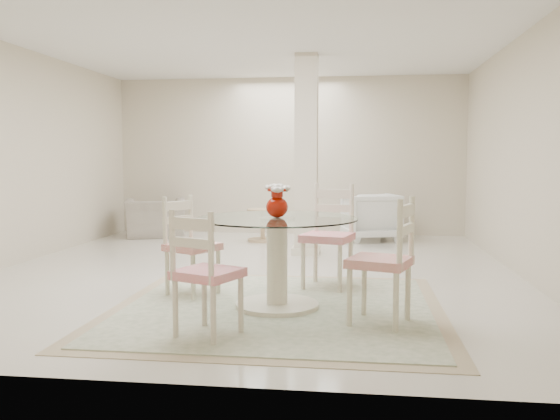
# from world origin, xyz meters

# --- Properties ---
(ground) EXTENTS (7.00, 7.00, 0.00)m
(ground) POSITION_xyz_m (0.00, 0.00, 0.00)
(ground) COLOR silver
(ground) RESTS_ON ground
(room_shell) EXTENTS (6.02, 7.02, 2.71)m
(room_shell) POSITION_xyz_m (0.00, 0.00, 1.86)
(room_shell) COLOR beige
(room_shell) RESTS_ON ground
(column) EXTENTS (0.30, 0.30, 2.70)m
(column) POSITION_xyz_m (0.50, 1.30, 1.35)
(column) COLOR beige
(column) RESTS_ON ground
(area_rug) EXTENTS (2.88, 2.88, 0.02)m
(area_rug) POSITION_xyz_m (0.50, -1.70, 0.01)
(area_rug) COLOR tan
(area_rug) RESTS_ON ground
(dining_table) EXTENTS (1.39, 1.39, 0.80)m
(dining_table) POSITION_xyz_m (0.50, -1.70, 0.41)
(dining_table) COLOR beige
(dining_table) RESTS_ON ground
(red_vase) EXTENTS (0.22, 0.21, 0.29)m
(red_vase) POSITION_xyz_m (0.50, -1.70, 0.95)
(red_vase) COLOR #AA1305
(red_vase) RESTS_ON dining_table
(dining_chair_east) EXTENTS (0.57, 0.57, 1.12)m
(dining_chair_east) POSITION_xyz_m (1.44, -2.12, 0.59)
(dining_chair_east) COLOR beige
(dining_chair_east) RESTS_ON ground
(dining_chair_north) EXTENTS (0.57, 0.57, 1.16)m
(dining_chair_north) POSITION_xyz_m (0.91, -0.76, 0.61)
(dining_chair_north) COLOR beige
(dining_chair_north) RESTS_ON ground
(dining_chair_west) EXTENTS (0.57, 0.57, 1.05)m
(dining_chair_west) POSITION_xyz_m (-0.42, -1.27, 0.55)
(dining_chair_west) COLOR beige
(dining_chair_west) RESTS_ON ground
(dining_chair_south) EXTENTS (0.55, 0.55, 1.04)m
(dining_chair_south) POSITION_xyz_m (0.08, -2.63, 0.55)
(dining_chair_south) COLOR beige
(dining_chair_south) RESTS_ON ground
(recliner_taupe) EXTENTS (1.20, 1.12, 0.63)m
(recliner_taupe) POSITION_xyz_m (-2.16, 2.78, 0.32)
(recliner_taupe) COLOR #A29486
(recliner_taupe) RESTS_ON ground
(armchair_white) EXTENTS (1.00, 1.02, 0.76)m
(armchair_white) POSITION_xyz_m (1.41, 2.81, 0.38)
(armchair_white) COLOR white
(armchair_white) RESTS_ON ground
(side_table) EXTENTS (0.49, 0.49, 0.51)m
(side_table) POSITION_xyz_m (-0.29, 2.47, 0.24)
(side_table) COLOR tan
(side_table) RESTS_ON ground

